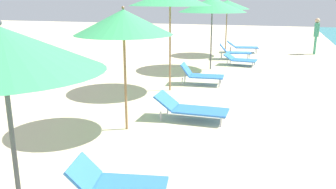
% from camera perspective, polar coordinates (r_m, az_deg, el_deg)
% --- Properties ---
extents(umbrella_third, '(1.93, 1.93, 2.40)m').
position_cam_1_polar(umbrella_third, '(3.72, -24.84, 6.49)').
color(umbrella_third, '#4C4C51').
rests_on(umbrella_third, ground).
extents(lounger_third_shoreside, '(1.31, 0.82, 0.56)m').
position_cam_1_polar(lounger_third_shoreside, '(4.82, -8.16, -13.72)').
color(lounger_third_shoreside, blue).
rests_on(lounger_third_shoreside, ground).
extents(umbrella_fourth, '(1.89, 1.89, 2.44)m').
position_cam_1_polar(umbrella_fourth, '(6.99, -7.06, 11.29)').
color(umbrella_fourth, olive).
rests_on(umbrella_fourth, ground).
extents(lounger_fourth_shoreside, '(1.58, 0.63, 0.56)m').
position_cam_1_polar(lounger_fourth_shoreside, '(7.87, 3.56, -2.11)').
color(lounger_fourth_shoreside, blue).
rests_on(lounger_fourth_shoreside, ground).
extents(lounger_fifth_shoreside, '(1.34, 0.69, 0.65)m').
position_cam_1_polar(lounger_fifth_shoreside, '(11.12, 5.18, 3.18)').
color(lounger_fifth_shoreside, blue).
rests_on(lounger_fifth_shoreside, ground).
extents(umbrella_sixth, '(2.45, 2.45, 2.67)m').
position_cam_1_polar(umbrella_sixth, '(13.41, 7.03, 13.91)').
color(umbrella_sixth, '#4C4C51').
rests_on(umbrella_sixth, ground).
extents(lounger_sixth_shoreside, '(1.31, 0.78, 0.46)m').
position_cam_1_polar(lounger_sixth_shoreside, '(14.58, 11.32, 5.50)').
color(lounger_sixth_shoreside, blue).
rests_on(lounger_sixth_shoreside, ground).
extents(umbrella_farthest, '(2.03, 2.03, 2.55)m').
position_cam_1_polar(umbrella_farthest, '(17.02, 9.36, 13.85)').
color(umbrella_farthest, olive).
rests_on(umbrella_farthest, ground).
extents(lounger_farthest_shoreside, '(1.58, 0.88, 0.55)m').
position_cam_1_polar(lounger_farthest_shoreside, '(18.09, 11.64, 7.45)').
color(lounger_farthest_shoreside, blue).
rests_on(lounger_farthest_shoreside, ground).
extents(lounger_farthest_inland, '(1.45, 0.84, 0.66)m').
position_cam_1_polar(lounger_farthest_inland, '(16.00, 10.43, 6.70)').
color(lounger_farthest_inland, blue).
rests_on(lounger_farthest_inland, ground).
extents(person_walking_near, '(0.24, 0.37, 1.68)m').
position_cam_1_polar(person_walking_near, '(18.49, 22.43, 9.07)').
color(person_walking_near, '#3F9972').
rests_on(person_walking_near, ground).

